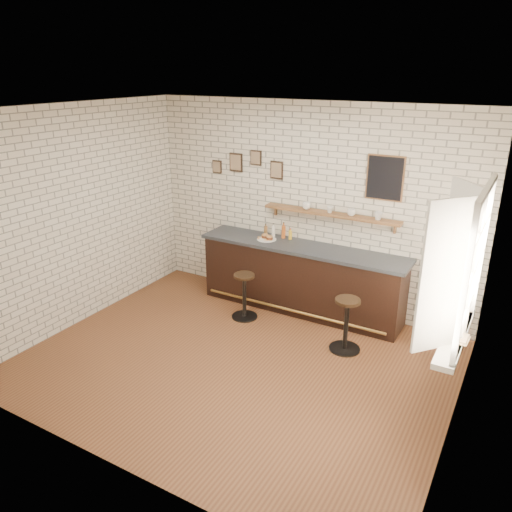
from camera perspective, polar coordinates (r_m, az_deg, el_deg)
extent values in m
plane|color=brown|center=(6.31, -2.28, -11.99)|extent=(5.00, 5.00, 0.00)
cube|color=black|center=(7.38, 5.16, -2.72)|extent=(3.00, 0.58, 0.96)
cube|color=#2D333A|center=(7.19, 5.29, 0.98)|extent=(3.10, 0.62, 0.05)
cylinder|color=olive|center=(7.27, 4.00, -6.20)|extent=(2.79, 0.04, 0.04)
cylinder|color=white|center=(7.41, 1.23, 1.93)|extent=(0.28, 0.28, 0.01)
cylinder|color=#D2964A|center=(7.40, 1.67, 1.97)|extent=(0.05, 0.05, 0.00)
cylinder|color=#D2964A|center=(7.40, 1.36, 1.96)|extent=(0.05, 0.05, 0.00)
cylinder|color=#D2964A|center=(7.52, 0.75, 2.29)|extent=(0.06, 0.06, 0.00)
cylinder|color=#D2964A|center=(7.43, 1.67, 2.05)|extent=(0.06, 0.06, 0.00)
cylinder|color=#D2964A|center=(7.43, 0.32, 2.05)|extent=(0.06, 0.06, 0.00)
cylinder|color=#D2964A|center=(7.40, 1.69, 1.95)|extent=(0.04, 0.04, 0.00)
cylinder|color=#D2964A|center=(7.36, 1.02, 1.85)|extent=(0.05, 0.05, 0.00)
cylinder|color=#D2964A|center=(7.41, 0.27, 1.99)|extent=(0.04, 0.04, 0.00)
cylinder|color=#D2964A|center=(7.49, 0.30, 2.21)|extent=(0.05, 0.05, 0.00)
cylinder|color=#D2964A|center=(7.34, 1.30, 1.82)|extent=(0.06, 0.06, 0.00)
cylinder|color=#D2964A|center=(7.47, 0.54, 2.15)|extent=(0.04, 0.04, 0.00)
cylinder|color=#D2964A|center=(7.38, 1.43, 1.92)|extent=(0.05, 0.05, 0.00)
cylinder|color=#D2964A|center=(7.41, 1.70, 1.98)|extent=(0.05, 0.05, 0.00)
cylinder|color=#D2964A|center=(7.39, 1.44, 1.94)|extent=(0.05, 0.05, 0.00)
cylinder|color=brown|center=(7.60, 1.11, 2.93)|extent=(0.06, 0.06, 0.14)
cylinder|color=brown|center=(7.58, 1.12, 3.53)|extent=(0.02, 0.02, 0.03)
cylinder|color=black|center=(7.57, 1.12, 3.68)|extent=(0.02, 0.02, 0.01)
cylinder|color=white|center=(7.54, 2.00, 2.83)|extent=(0.05, 0.05, 0.15)
cylinder|color=white|center=(7.51, 2.01, 3.52)|extent=(0.02, 0.02, 0.03)
cylinder|color=black|center=(7.50, 2.02, 3.69)|extent=(0.02, 0.02, 0.01)
cylinder|color=#B0531C|center=(7.46, 3.16, 2.76)|extent=(0.06, 0.06, 0.19)
cylinder|color=#B0531C|center=(7.43, 3.18, 3.61)|extent=(0.02, 0.02, 0.04)
cylinder|color=black|center=(7.42, 3.18, 3.81)|extent=(0.02, 0.02, 0.01)
cylinder|color=yellow|center=(7.42, 3.94, 2.40)|extent=(0.05, 0.05, 0.13)
cylinder|color=yellow|center=(7.40, 3.96, 2.97)|extent=(0.02, 0.02, 0.03)
cylinder|color=maroon|center=(7.39, 3.96, 3.11)|extent=(0.03, 0.03, 0.01)
cylinder|color=black|center=(7.32, -1.32, -6.90)|extent=(0.37, 0.37, 0.02)
cylinder|color=black|center=(7.18, -1.34, -4.66)|extent=(0.06, 0.06, 0.62)
cylinder|color=black|center=(7.05, -1.36, -2.26)|extent=(0.34, 0.34, 0.04)
cylinder|color=black|center=(6.64, 10.07, -10.37)|extent=(0.40, 0.40, 0.02)
cylinder|color=black|center=(6.48, 10.25, -7.81)|extent=(0.06, 0.06, 0.66)
cylinder|color=black|center=(6.32, 10.45, -5.04)|extent=(0.38, 0.38, 0.04)
cube|color=brown|center=(7.09, 8.50, 4.77)|extent=(2.00, 0.18, 0.04)
cube|color=brown|center=(7.53, 2.27, 5.30)|extent=(0.03, 0.04, 0.16)
cube|color=brown|center=(6.93, 15.61, 3.12)|extent=(0.03, 0.04, 0.16)
imported|color=white|center=(7.21, 5.81, 5.73)|extent=(0.18, 0.18, 0.10)
imported|color=white|center=(7.08, 8.44, 5.28)|extent=(0.12, 0.12, 0.09)
imported|color=white|center=(6.98, 10.85, 4.92)|extent=(0.13, 0.13, 0.09)
imported|color=white|center=(6.87, 13.79, 4.48)|extent=(0.12, 0.12, 0.10)
cube|color=black|center=(7.74, -2.30, 10.65)|extent=(0.22, 0.02, 0.28)
cube|color=black|center=(7.54, -0.01, 11.17)|extent=(0.18, 0.02, 0.22)
cube|color=black|center=(7.40, 2.38, 9.79)|extent=(0.20, 0.02, 0.26)
cube|color=black|center=(7.94, -4.47, 10.14)|extent=(0.16, 0.02, 0.20)
cube|color=black|center=(6.82, 14.53, 8.63)|extent=(0.46, 0.02, 0.56)
cube|color=white|center=(5.42, 21.78, -8.50)|extent=(0.20, 1.35, 0.06)
cube|color=white|center=(4.90, 24.93, 6.91)|extent=(0.05, 1.30, 0.06)
cube|color=white|center=(5.41, 22.52, -8.64)|extent=(0.05, 1.30, 0.06)
cube|color=white|center=(4.55, 22.69, -3.74)|extent=(0.05, 0.06, 1.50)
cube|color=white|center=(5.67, 24.44, 0.75)|extent=(0.05, 0.06, 1.50)
cube|color=white|center=(4.84, 21.46, -2.11)|extent=(0.40, 0.46, 1.46)
cube|color=white|center=(5.40, 22.51, 0.08)|extent=(0.40, 0.46, 1.46)
imported|color=tan|center=(5.29, 21.41, -8.67)|extent=(0.17, 0.23, 0.02)
imported|color=tan|center=(5.30, 21.46, -8.42)|extent=(0.16, 0.21, 0.02)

